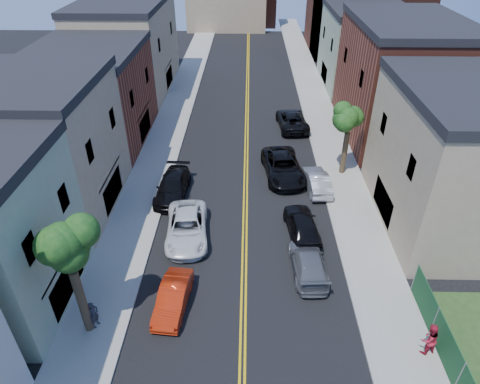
# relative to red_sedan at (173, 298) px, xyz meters

# --- Properties ---
(sidewalk_left) EXTENTS (3.20, 100.00, 0.15)m
(sidewalk_left) POSITION_rel_red_sedan_xyz_m (-4.10, 24.35, -0.61)
(sidewalk_left) COLOR gray
(sidewalk_left) RESTS_ON ground
(sidewalk_right) EXTENTS (3.20, 100.00, 0.15)m
(sidewalk_right) POSITION_rel_red_sedan_xyz_m (11.70, 24.35, -0.61)
(sidewalk_right) COLOR gray
(sidewalk_right) RESTS_ON ground
(curb_left) EXTENTS (0.30, 100.00, 0.15)m
(curb_left) POSITION_rel_red_sedan_xyz_m (-2.35, 24.35, -0.61)
(curb_left) COLOR gray
(curb_left) RESTS_ON ground
(curb_right) EXTENTS (0.30, 100.00, 0.15)m
(curb_right) POSITION_rel_red_sedan_xyz_m (9.95, 24.35, -0.61)
(curb_right) COLOR gray
(curb_right) RESTS_ON ground
(bldg_left_tan_near) EXTENTS (9.00, 10.00, 9.00)m
(bldg_left_tan_near) POSITION_rel_red_sedan_xyz_m (-10.20, 9.35, 3.82)
(bldg_left_tan_near) COLOR #998466
(bldg_left_tan_near) RESTS_ON ground
(bldg_left_brick) EXTENTS (9.00, 12.00, 8.00)m
(bldg_left_brick) POSITION_rel_red_sedan_xyz_m (-10.20, 20.35, 3.32)
(bldg_left_brick) COLOR brown
(bldg_left_brick) RESTS_ON ground
(bldg_left_tan_far) EXTENTS (9.00, 16.00, 9.50)m
(bldg_left_tan_far) POSITION_rel_red_sedan_xyz_m (-10.20, 34.35, 4.07)
(bldg_left_tan_far) COLOR #998466
(bldg_left_tan_far) RESTS_ON ground
(bldg_right_tan) EXTENTS (9.00, 12.00, 9.00)m
(bldg_right_tan) POSITION_rel_red_sedan_xyz_m (17.80, 8.35, 3.82)
(bldg_right_tan) COLOR #998466
(bldg_right_tan) RESTS_ON ground
(bldg_right_brick) EXTENTS (9.00, 14.00, 10.00)m
(bldg_right_brick) POSITION_rel_red_sedan_xyz_m (17.80, 22.35, 4.32)
(bldg_right_brick) COLOR brown
(bldg_right_brick) RESTS_ON ground
(bldg_right_palegrn) EXTENTS (9.00, 12.00, 8.50)m
(bldg_right_palegrn) POSITION_rel_red_sedan_xyz_m (17.80, 36.35, 3.57)
(bldg_right_palegrn) COLOR gray
(bldg_right_palegrn) RESTS_ON ground
(church) EXTENTS (16.20, 14.20, 22.60)m
(church) POSITION_rel_red_sedan_xyz_m (20.13, 51.42, 6.56)
(church) COLOR #4C2319
(church) RESTS_ON ground
(tree_left_mid) EXTENTS (5.20, 5.20, 9.29)m
(tree_left_mid) POSITION_rel_red_sedan_xyz_m (-4.08, -1.64, 5.90)
(tree_left_mid) COLOR #372A1B
(tree_left_mid) RESTS_ON sidewalk_left
(tree_right_far) EXTENTS (4.40, 4.40, 8.03)m
(tree_right_far) POSITION_rel_red_sedan_xyz_m (11.72, 14.36, 5.08)
(tree_right_far) COLOR #372A1B
(tree_right_far) RESTS_ON sidewalk_right
(red_sedan) EXTENTS (1.83, 4.25, 1.36)m
(red_sedan) POSITION_rel_red_sedan_xyz_m (0.00, 0.00, 0.00)
(red_sedan) COLOR red
(red_sedan) RESTS_ON ground
(white_pickup) EXTENTS (3.16, 5.93, 1.59)m
(white_pickup) POSITION_rel_red_sedan_xyz_m (0.00, 5.93, 0.11)
(white_pickup) COLOR silver
(white_pickup) RESTS_ON ground
(grey_car_left) EXTENTS (1.82, 4.00, 1.33)m
(grey_car_left) POSITION_rel_red_sedan_xyz_m (-1.70, 10.65, -0.02)
(grey_car_left) COLOR #5B5F63
(grey_car_left) RESTS_ON ground
(black_car_left) EXTENTS (2.43, 5.47, 1.56)m
(black_car_left) POSITION_rel_red_sedan_xyz_m (-1.70, 10.85, 0.10)
(black_car_left) COLOR black
(black_car_left) RESTS_ON ground
(grey_car_right) EXTENTS (2.21, 4.95, 1.41)m
(grey_car_right) POSITION_rel_red_sedan_xyz_m (7.60, 2.90, 0.02)
(grey_car_right) COLOR #5C5E63
(grey_car_right) RESTS_ON ground
(black_car_right) EXTENTS (2.41, 4.99, 1.64)m
(black_car_right) POSITION_rel_red_sedan_xyz_m (7.60, 6.34, 0.14)
(black_car_right) COLOR black
(black_car_right) RESTS_ON ground
(silver_car_right) EXTENTS (1.96, 4.57, 1.47)m
(silver_car_right) POSITION_rel_red_sedan_xyz_m (9.30, 11.96, 0.05)
(silver_car_right) COLOR #B7BABF
(silver_car_right) RESTS_ON ground
(dark_car_right_far) EXTENTS (3.23, 6.03, 1.61)m
(dark_car_right_far) POSITION_rel_red_sedan_xyz_m (8.30, 23.25, 0.12)
(dark_car_right_far) COLOR black
(dark_car_right_far) RESTS_ON ground
(black_suv_lane) EXTENTS (3.61, 6.55, 1.74)m
(black_suv_lane) POSITION_rel_red_sedan_xyz_m (6.80, 13.84, 0.19)
(black_suv_lane) COLOR black
(black_suv_lane) RESTS_ON ground
(pedestrian_left) EXTENTS (0.57, 0.69, 1.64)m
(pedestrian_left) POSITION_rel_red_sedan_xyz_m (-3.80, -1.46, 0.29)
(pedestrian_left) COLOR #23232A
(pedestrian_left) RESTS_ON sidewalk_left
(pedestrian_right) EXTENTS (1.07, 0.94, 1.86)m
(pedestrian_right) POSITION_rel_red_sedan_xyz_m (12.68, -2.67, 0.40)
(pedestrian_right) COLOR #AD1A2D
(pedestrian_right) RESTS_ON sidewalk_right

